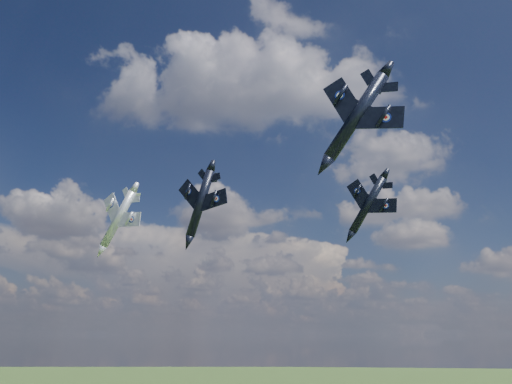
% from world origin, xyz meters
% --- Properties ---
extents(jet_lead_navy, '(14.70, 16.49, 5.93)m').
position_xyz_m(jet_lead_navy, '(-1.41, 9.90, 79.57)').
color(jet_lead_navy, black).
extents(jet_right_navy, '(13.99, 17.31, 8.97)m').
position_xyz_m(jet_right_navy, '(20.12, -5.51, 84.74)').
color(jet_right_navy, black).
extents(jet_high_navy, '(16.20, 18.57, 8.92)m').
position_xyz_m(jet_high_navy, '(24.11, 31.91, 84.06)').
color(jet_high_navy, black).
extents(jet_left_silver, '(14.80, 17.26, 8.16)m').
position_xyz_m(jet_left_silver, '(-18.61, 21.15, 80.39)').
color(jet_left_silver, '#A8AAB3').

